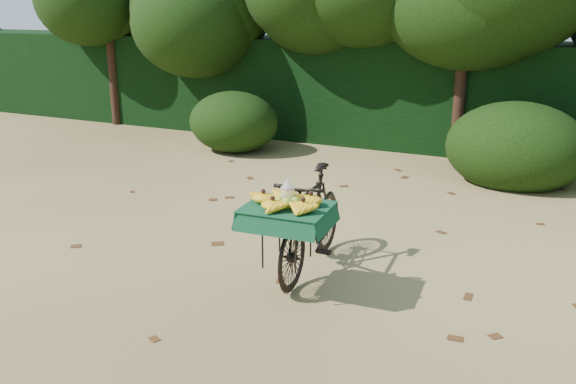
% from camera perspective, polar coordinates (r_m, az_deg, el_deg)
% --- Properties ---
extents(ground, '(80.00, 80.00, 0.00)m').
position_cam_1_polar(ground, '(5.50, -0.93, -8.44)').
color(ground, tan).
rests_on(ground, ground).
extents(vendor_bicycle, '(0.73, 1.72, 0.97)m').
position_cam_1_polar(vendor_bicycle, '(5.55, 2.11, -2.67)').
color(vendor_bicycle, black).
rests_on(vendor_bicycle, ground).
extents(hedge_backdrop, '(26.00, 1.80, 1.80)m').
position_cam_1_polar(hedge_backdrop, '(11.06, 14.05, 8.86)').
color(hedge_backdrop, black).
rests_on(hedge_backdrop, ground).
extents(tree_row, '(14.50, 2.00, 4.00)m').
position_cam_1_polar(tree_row, '(10.35, 9.89, 14.71)').
color(tree_row, black).
rests_on(tree_row, ground).
extents(bush_clumps, '(8.80, 1.70, 0.90)m').
position_cam_1_polar(bush_clumps, '(9.11, 14.24, 4.32)').
color(bush_clumps, black).
rests_on(bush_clumps, ground).
extents(leaf_litter, '(7.00, 7.30, 0.01)m').
position_cam_1_polar(leaf_litter, '(6.03, 1.86, -6.01)').
color(leaf_litter, '#4D2D14').
rests_on(leaf_litter, ground).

